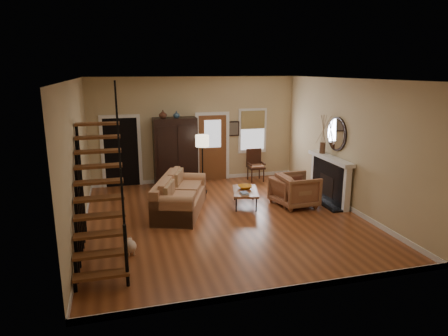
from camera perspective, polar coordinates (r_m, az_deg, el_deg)
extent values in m
plane|color=brown|center=(9.77, 0.05, -7.15)|extent=(7.00, 7.00, 0.00)
plane|color=white|center=(9.12, 0.05, 12.59)|extent=(7.00, 7.00, 0.00)
cube|color=tan|center=(12.66, -4.12, 5.44)|extent=(6.50, 0.04, 3.30)
cube|color=tan|center=(9.03, -20.27, 1.15)|extent=(0.04, 7.00, 3.30)
cube|color=tan|center=(10.61, 17.26, 3.19)|extent=(0.04, 7.00, 3.30)
cube|color=black|center=(12.69, -14.46, 2.29)|extent=(1.00, 0.36, 2.10)
cube|color=brown|center=(12.86, -1.65, 2.89)|extent=(0.90, 0.06, 2.10)
cube|color=silver|center=(13.14, 4.10, 5.31)|extent=(0.96, 0.06, 1.46)
cube|color=black|center=(11.20, 15.00, -1.76)|extent=(0.24, 1.60, 1.15)
cube|color=white|center=(11.03, 14.93, 1.34)|extent=(0.30, 1.95, 0.10)
cylinder|color=silver|center=(10.97, 15.74, 4.69)|extent=(0.05, 0.90, 0.90)
imported|color=#4C2619|center=(11.99, -8.72, 7.60)|extent=(0.24, 0.24, 0.25)
imported|color=#334C60|center=(12.04, -6.81, 7.60)|extent=(0.20, 0.20, 0.21)
imported|color=orange|center=(10.65, 3.05, -2.74)|extent=(0.37, 0.37, 0.09)
imported|color=brown|center=(10.64, 10.50, -3.15)|extent=(0.98, 0.95, 0.86)
imported|color=brown|center=(10.81, 9.15, -3.18)|extent=(0.97, 0.95, 0.73)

